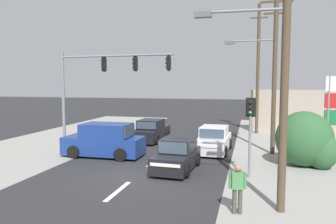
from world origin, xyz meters
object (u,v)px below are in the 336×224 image
(sedan_oncoming_near, at_px, (214,140))
(utility_pole_foreground_right, at_px, (280,62))
(utility_pole_background_right, at_px, (258,67))
(suv_kerbside_parked, at_px, (104,141))
(sedan_receding_far, at_px, (151,131))
(pedestal_signal_right_kerb, at_px, (250,124))
(pedestrian_at_kerb, at_px, (237,186))
(utility_pole_midground_right, at_px, (272,69))
(traffic_signal_mast, at_px, (99,80))
(hatchback_crossing_left, at_px, (177,155))

(sedan_oncoming_near, bearing_deg, utility_pole_foreground_right, -71.42)
(utility_pole_background_right, xyz_separation_m, suv_kerbside_parked, (-8.59, -10.83, -4.62))
(utility_pole_foreground_right, height_order, suv_kerbside_parked, utility_pole_foreground_right)
(sedan_receding_far, bearing_deg, pedestal_signal_right_kerb, -48.18)
(utility_pole_foreground_right, relative_size, pedestrian_at_kerb, 5.53)
(utility_pole_foreground_right, distance_m, sedan_oncoming_near, 10.26)
(utility_pole_midground_right, relative_size, traffic_signal_mast, 1.34)
(suv_kerbside_parked, bearing_deg, utility_pole_foreground_right, -34.30)
(sedan_oncoming_near, relative_size, pedestrian_at_kerb, 2.64)
(utility_pole_midground_right, bearing_deg, pedestrian_at_kerb, -99.11)
(utility_pole_midground_right, xyz_separation_m, traffic_signal_mast, (-9.57, -2.76, -0.63))
(utility_pole_foreground_right, relative_size, utility_pole_background_right, 0.86)
(utility_pole_midground_right, bearing_deg, sedan_oncoming_near, -177.93)
(pedestal_signal_right_kerb, xyz_separation_m, sedan_oncoming_near, (-2.12, 5.14, -1.71))
(pedestal_signal_right_kerb, distance_m, sedan_receding_far, 10.54)
(utility_pole_foreground_right, bearing_deg, sedan_receding_far, 124.14)
(utility_pole_background_right, height_order, hatchback_crossing_left, utility_pole_background_right)
(sedan_receding_far, height_order, suv_kerbside_parked, suv_kerbside_parked)
(pedestrian_at_kerb, bearing_deg, utility_pole_foreground_right, 23.65)
(sedan_oncoming_near, height_order, hatchback_crossing_left, sedan_oncoming_near)
(hatchback_crossing_left, distance_m, pedestrian_at_kerb, 5.71)
(sedan_oncoming_near, bearing_deg, traffic_signal_mast, -157.24)
(utility_pole_midground_right, height_order, pedestrian_at_kerb, utility_pole_midground_right)
(utility_pole_background_right, bearing_deg, suv_kerbside_parked, -128.43)
(hatchback_crossing_left, height_order, suv_kerbside_parked, suv_kerbside_parked)
(utility_pole_foreground_right, distance_m, pedestrian_at_kerb, 4.16)
(utility_pole_midground_right, xyz_separation_m, suv_kerbside_parked, (-9.22, -2.92, -4.10))
(utility_pole_foreground_right, height_order, utility_pole_midground_right, utility_pole_midground_right)
(utility_pole_background_right, relative_size, suv_kerbside_parked, 2.31)
(pedestal_signal_right_kerb, bearing_deg, hatchback_crossing_left, 171.00)
(utility_pole_midground_right, bearing_deg, suv_kerbside_parked, -162.41)
(utility_pole_background_right, xyz_separation_m, traffic_signal_mast, (-8.94, -10.66, -1.15))
(utility_pole_foreground_right, bearing_deg, traffic_signal_mast, 146.02)
(sedan_receding_far, xyz_separation_m, sedan_oncoming_near, (4.81, -2.62, 0.00))
(utility_pole_midground_right, relative_size, suv_kerbside_parked, 2.03)
(pedestrian_at_kerb, bearing_deg, suv_kerbside_parked, 139.27)
(hatchback_crossing_left, relative_size, pedestrian_at_kerb, 2.28)
(pedestal_signal_right_kerb, relative_size, pedestrian_at_kerb, 2.18)
(hatchback_crossing_left, bearing_deg, suv_kerbside_parked, 158.89)
(hatchback_crossing_left, bearing_deg, sedan_receding_far, 116.07)
(pedestal_signal_right_kerb, distance_m, sedan_oncoming_near, 5.82)
(utility_pole_midground_right, xyz_separation_m, utility_pole_background_right, (-0.63, 7.91, 0.52))
(hatchback_crossing_left, bearing_deg, utility_pole_foreground_right, -45.12)
(pedestrian_at_kerb, bearing_deg, hatchback_crossing_left, 122.22)
(traffic_signal_mast, height_order, hatchback_crossing_left, traffic_signal_mast)
(sedan_receding_far, bearing_deg, suv_kerbside_parked, -101.66)
(pedestal_signal_right_kerb, relative_size, hatchback_crossing_left, 0.96)
(utility_pole_background_right, distance_m, sedan_oncoming_near, 9.72)
(traffic_signal_mast, height_order, suv_kerbside_parked, traffic_signal_mast)
(sedan_receding_far, bearing_deg, utility_pole_background_right, 35.90)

